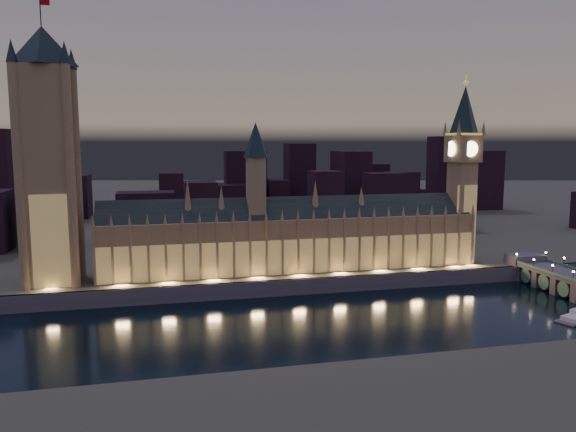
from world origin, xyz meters
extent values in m
plane|color=black|center=(0.00, 0.00, 0.00)|extent=(2000.00, 2000.00, 0.00)
cube|color=#3F4934|center=(0.00, 520.00, 4.00)|extent=(2000.00, 960.00, 8.00)
cube|color=#554653|center=(0.00, 41.00, 4.00)|extent=(2000.00, 2.50, 8.00)
cube|color=olive|center=(9.59, 62.00, 22.00)|extent=(200.02, 20.17, 28.00)
cube|color=tan|center=(9.59, 51.75, 17.00)|extent=(200.00, 0.50, 18.00)
cube|color=black|center=(9.59, 62.00, 39.00)|extent=(200.01, 16.44, 16.26)
cube|color=olive|center=(-10.41, 62.00, 52.00)|extent=(9.00, 9.00, 32.00)
cone|color=#19282F|center=(-10.41, 62.00, 77.00)|extent=(13.00, 13.00, 18.00)
cube|color=olive|center=(-90.41, 51.40, 22.00)|extent=(1.20, 1.20, 28.00)
cone|color=olive|center=(-90.41, 52.00, 39.00)|extent=(2.00, 2.00, 6.00)
cube|color=olive|center=(-82.08, 51.40, 22.00)|extent=(1.20, 1.20, 28.00)
cone|color=olive|center=(-82.08, 52.00, 39.00)|extent=(2.00, 2.00, 6.00)
cube|color=olive|center=(-73.74, 51.40, 22.00)|extent=(1.20, 1.20, 28.00)
cone|color=olive|center=(-73.74, 52.00, 39.00)|extent=(2.00, 2.00, 6.00)
cube|color=olive|center=(-65.41, 51.40, 22.00)|extent=(1.20, 1.20, 28.00)
cone|color=olive|center=(-65.41, 52.00, 39.00)|extent=(2.00, 2.00, 6.00)
cube|color=olive|center=(-57.08, 51.40, 22.00)|extent=(1.20, 1.20, 28.00)
cone|color=olive|center=(-57.08, 52.00, 39.00)|extent=(2.00, 2.00, 6.00)
cube|color=olive|center=(-48.74, 51.40, 22.00)|extent=(1.20, 1.20, 28.00)
cone|color=olive|center=(-48.74, 52.00, 39.00)|extent=(2.00, 2.00, 6.00)
cube|color=olive|center=(-40.41, 51.40, 22.00)|extent=(1.20, 1.20, 28.00)
cone|color=olive|center=(-40.41, 52.00, 39.00)|extent=(2.00, 2.00, 6.00)
cube|color=olive|center=(-32.08, 51.40, 22.00)|extent=(1.20, 1.20, 28.00)
cone|color=olive|center=(-32.08, 52.00, 39.00)|extent=(2.00, 2.00, 6.00)
cube|color=olive|center=(-23.74, 51.40, 22.00)|extent=(1.20, 1.20, 28.00)
cone|color=olive|center=(-23.74, 52.00, 39.00)|extent=(2.00, 2.00, 6.00)
cube|color=olive|center=(-15.41, 51.40, 22.00)|extent=(1.20, 1.20, 28.00)
cone|color=olive|center=(-15.41, 52.00, 39.00)|extent=(2.00, 2.00, 6.00)
cube|color=olive|center=(-7.08, 51.40, 22.00)|extent=(1.20, 1.20, 28.00)
cone|color=olive|center=(-7.08, 52.00, 39.00)|extent=(2.00, 2.00, 6.00)
cube|color=olive|center=(1.26, 51.40, 22.00)|extent=(1.20, 1.20, 28.00)
cone|color=olive|center=(1.26, 52.00, 39.00)|extent=(2.00, 2.00, 6.00)
cube|color=olive|center=(9.59, 51.40, 22.00)|extent=(1.20, 1.20, 28.00)
cone|color=olive|center=(9.59, 52.00, 39.00)|extent=(2.00, 2.00, 6.00)
cube|color=olive|center=(17.92, 51.40, 22.00)|extent=(1.20, 1.20, 28.00)
cone|color=olive|center=(17.92, 52.00, 39.00)|extent=(2.00, 2.00, 6.00)
cube|color=olive|center=(26.26, 51.40, 22.00)|extent=(1.20, 1.20, 28.00)
cone|color=olive|center=(26.26, 52.00, 39.00)|extent=(2.00, 2.00, 6.00)
cube|color=olive|center=(34.59, 51.40, 22.00)|extent=(1.20, 1.20, 28.00)
cone|color=olive|center=(34.59, 52.00, 39.00)|extent=(2.00, 2.00, 6.00)
cube|color=olive|center=(42.92, 51.40, 22.00)|extent=(1.20, 1.20, 28.00)
cone|color=olive|center=(42.92, 52.00, 39.00)|extent=(2.00, 2.00, 6.00)
cube|color=olive|center=(51.26, 51.40, 22.00)|extent=(1.20, 1.20, 28.00)
cone|color=olive|center=(51.26, 52.00, 39.00)|extent=(2.00, 2.00, 6.00)
cube|color=olive|center=(59.59, 51.40, 22.00)|extent=(1.20, 1.20, 28.00)
cone|color=olive|center=(59.59, 52.00, 39.00)|extent=(2.00, 2.00, 6.00)
cube|color=olive|center=(67.92, 51.40, 22.00)|extent=(1.20, 1.20, 28.00)
cone|color=olive|center=(67.92, 52.00, 39.00)|extent=(2.00, 2.00, 6.00)
cube|color=olive|center=(76.26, 51.40, 22.00)|extent=(1.20, 1.20, 28.00)
cone|color=olive|center=(76.26, 52.00, 39.00)|extent=(2.00, 2.00, 6.00)
cube|color=olive|center=(84.59, 51.40, 22.00)|extent=(1.20, 1.20, 28.00)
cone|color=olive|center=(84.59, 52.00, 39.00)|extent=(2.00, 2.00, 6.00)
cube|color=olive|center=(92.92, 51.40, 22.00)|extent=(1.20, 1.20, 28.00)
cone|color=olive|center=(92.92, 52.00, 39.00)|extent=(2.00, 2.00, 6.00)
cube|color=olive|center=(101.26, 51.40, 22.00)|extent=(1.20, 1.20, 28.00)
cone|color=olive|center=(101.26, 52.00, 39.00)|extent=(2.00, 2.00, 6.00)
cube|color=olive|center=(109.59, 51.40, 22.00)|extent=(1.20, 1.20, 28.00)
cone|color=olive|center=(109.59, 52.00, 39.00)|extent=(2.00, 2.00, 6.00)
cone|color=olive|center=(-45.41, 62.00, 49.00)|extent=(4.40, 4.40, 18.00)
cone|color=olive|center=(-28.41, 62.00, 47.00)|extent=(4.40, 4.40, 14.00)
cone|color=olive|center=(21.59, 62.00, 48.00)|extent=(4.40, 4.40, 16.00)
cone|color=olive|center=(47.59, 62.00, 46.00)|extent=(4.40, 4.40, 12.00)
cube|color=olive|center=(-110.00, 62.00, 59.41)|extent=(23.22, 23.22, 102.81)
cube|color=tan|center=(-110.00, 50.80, 30.00)|extent=(22.00, 0.50, 44.00)
cone|color=#19282F|center=(-110.00, 62.00, 119.81)|extent=(31.68, 31.68, 18.00)
cylinder|color=black|center=(-110.00, 62.00, 134.81)|extent=(0.50, 0.50, 12.00)
cube|color=#B00A0F|center=(-107.80, 62.00, 139.31)|extent=(4.00, 0.15, 2.50)
cylinder|color=olive|center=(-121.00, 51.00, 59.41)|extent=(4.40, 4.40, 102.81)
cone|color=#19282F|center=(-121.00, 51.00, 115.81)|extent=(5.20, 5.20, 10.00)
cylinder|color=olive|center=(-121.00, 73.00, 59.41)|extent=(4.40, 4.40, 102.81)
cone|color=#19282F|center=(-121.00, 73.00, 115.81)|extent=(5.20, 5.20, 10.00)
cylinder|color=olive|center=(-99.00, 51.00, 59.41)|extent=(4.40, 4.40, 102.81)
cone|color=#19282F|center=(-99.00, 51.00, 115.81)|extent=(5.20, 5.20, 10.00)
cylinder|color=olive|center=(-99.00, 73.00, 59.41)|extent=(4.40, 4.40, 102.81)
cone|color=#19282F|center=(-99.00, 73.00, 115.81)|extent=(5.20, 5.20, 10.00)
cube|color=olive|center=(108.00, 62.00, 36.30)|extent=(13.87, 13.87, 56.60)
cube|color=tan|center=(108.00, 55.80, 30.00)|extent=(12.00, 0.50, 44.00)
cube|color=olive|center=(108.00, 62.00, 72.10)|extent=(15.00, 15.00, 15.00)
cube|color=#F2C64C|center=(108.00, 62.00, 80.19)|extent=(15.75, 15.75, 1.20)
cone|color=#19282F|center=(108.00, 62.00, 93.79)|extent=(18.00, 18.00, 26.00)
sphere|color=#F2C64C|center=(108.00, 62.00, 108.29)|extent=(2.80, 2.80, 2.80)
cylinder|color=#F2C64C|center=(108.00, 62.00, 110.79)|extent=(0.40, 0.40, 5.00)
cylinder|color=#FFF2BF|center=(108.00, 54.25, 72.10)|extent=(8.40, 0.50, 8.40)
cylinder|color=#FFF2BF|center=(108.00, 69.75, 72.10)|extent=(8.40, 0.50, 8.40)
cylinder|color=#FFF2BF|center=(100.25, 62.00, 72.10)|extent=(0.50, 8.40, 8.40)
cylinder|color=#FFF2BF|center=(115.75, 62.00, 72.10)|extent=(0.50, 8.40, 8.40)
cone|color=olive|center=(100.50, 54.50, 83.59)|extent=(2.60, 2.60, 8.00)
cone|color=olive|center=(100.50, 69.50, 83.59)|extent=(2.60, 2.60, 8.00)
cone|color=olive|center=(115.50, 54.50, 83.59)|extent=(2.60, 2.60, 8.00)
cone|color=olive|center=(115.50, 69.50, 83.59)|extent=(2.60, 2.60, 8.00)
cube|color=#554653|center=(139.25, 45.00, 8.75)|extent=(19.21, 12.00, 9.50)
cylinder|color=black|center=(130.05, -2.86, 12.70)|extent=(0.30, 0.30, 4.40)
sphere|color=#FFD88C|center=(130.05, -2.86, 15.00)|extent=(1.00, 1.00, 1.00)
cube|color=#554653|center=(139.25, 11.43, 4.35)|extent=(17.29, 4.00, 9.50)
cylinder|color=black|center=(130.05, 11.43, 12.70)|extent=(0.30, 0.30, 4.40)
sphere|color=#FFD88C|center=(130.05, 11.43, 15.00)|extent=(1.00, 1.00, 1.00)
cube|color=#554653|center=(139.25, 25.71, 4.35)|extent=(17.29, 4.00, 9.50)
cylinder|color=black|center=(130.05, 25.71, 12.70)|extent=(0.30, 0.30, 4.40)
sphere|color=#FFD88C|center=(130.05, 25.71, 15.00)|extent=(1.00, 1.00, 1.00)
cylinder|color=black|center=(148.46, 25.71, 12.70)|extent=(0.30, 0.30, 4.40)
sphere|color=#FFD88C|center=(148.46, 25.71, 15.00)|extent=(1.00, 1.00, 1.00)
cube|color=#554653|center=(139.25, 40.00, 4.35)|extent=(17.29, 4.00, 9.50)
cylinder|color=black|center=(130.05, 40.00, 12.70)|extent=(0.30, 0.30, 4.40)
sphere|color=#FFD88C|center=(130.05, 40.00, 15.00)|extent=(1.00, 1.00, 1.00)
cylinder|color=black|center=(148.46, 40.00, 12.70)|extent=(0.30, 0.30, 4.40)
sphere|color=#FFD88C|center=(148.46, 40.00, 15.00)|extent=(1.00, 1.00, 1.00)
cylinder|color=#3B6149|center=(139.25, 18.57, 4.70)|extent=(16.91, 8.00, 8.00)
cylinder|color=#3B6149|center=(139.25, 32.86, 4.70)|extent=(16.91, 8.00, 8.00)
cube|color=black|center=(46.38, 130.59, 18.26)|extent=(19.03, 19.80, 20.52)
cube|color=black|center=(258.81, 284.12, 37.64)|extent=(42.59, 22.95, 59.27)
cube|color=black|center=(51.63, 142.01, 32.15)|extent=(19.65, 20.18, 48.29)
cube|color=black|center=(48.71, 287.29, 24.53)|extent=(19.44, 30.73, 33.06)
cube|color=black|center=(20.91, 293.60, 37.83)|extent=(37.76, 19.44, 59.66)
cube|color=black|center=(-48.48, 249.55, 29.48)|extent=(18.99, 34.57, 42.96)
cube|color=black|center=(-31.56, 157.00, 28.67)|extent=(21.11, 25.14, 41.35)
cube|color=black|center=(-67.65, 168.67, 25.06)|extent=(38.19, 23.57, 34.12)
cube|color=black|center=(170.75, 282.97, 19.31)|extent=(43.78, 39.06, 22.62)
cube|color=black|center=(-129.30, 315.96, 27.18)|extent=(19.72, 40.72, 38.36)
cube|color=black|center=(12.09, 279.78, 23.10)|extent=(44.53, 36.65, 30.20)
cube|color=black|center=(-39.18, 299.85, 17.86)|extent=(40.45, 27.15, 19.72)
cube|color=black|center=(-131.65, 158.07, 26.00)|extent=(24.19, 23.03, 35.99)
cube|color=black|center=(107.08, 245.55, 37.92)|extent=(24.63, 41.01, 59.85)
cube|color=black|center=(-138.12, 260.53, 22.94)|extent=(18.33, 34.81, 29.87)
cube|color=black|center=(27.42, 174.58, 19.85)|extent=(44.15, 42.43, 23.69)
cube|color=black|center=(116.13, 189.31, 29.87)|extent=(30.39, 22.61, 43.74)
cube|color=black|center=(162.50, 259.49, 28.17)|extent=(28.33, 19.81, 40.34)
cube|color=black|center=(163.23, 170.48, 17.97)|extent=(24.83, 31.49, 19.95)
cube|color=black|center=(153.35, 301.59, 31.26)|extent=(19.19, 29.53, 46.52)
cube|color=black|center=(74.67, 300.00, 41.20)|extent=(26.00, 26.00, 66.40)
cube|color=black|center=(227.67, 300.00, 44.72)|extent=(26.00, 26.00, 73.45)
camera|label=1|loc=(-61.39, -223.72, 75.86)|focal=35.00mm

